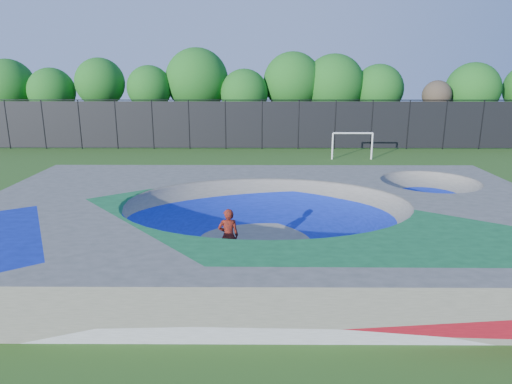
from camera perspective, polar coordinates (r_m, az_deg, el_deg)
ground at (r=17.75m, az=1.19°, el=-5.95°), size 120.00×120.00×0.00m
skate_deck at (r=17.49m, az=1.20°, el=-3.65°), size 22.00×14.00×1.50m
skater at (r=15.42m, az=-3.47°, el=-5.49°), size 0.74×0.53×1.90m
skateboard at (r=15.77m, az=-3.41°, el=-8.65°), size 0.80×0.29×0.05m
soccer_goal at (r=34.13m, az=11.98°, el=6.29°), size 3.00×0.12×1.98m
fence at (r=37.82m, az=0.75°, el=8.54°), size 48.09×0.09×4.04m
treeline at (r=43.13m, az=0.82°, el=13.12°), size 52.69×6.15×8.39m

